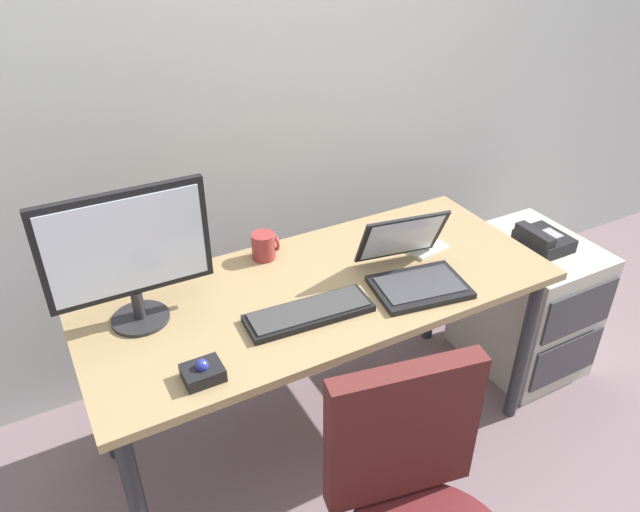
# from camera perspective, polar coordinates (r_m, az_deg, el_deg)

# --- Properties ---
(ground_plane) EXTENTS (8.00, 8.00, 0.00)m
(ground_plane) POSITION_cam_1_polar(r_m,az_deg,el_deg) (2.55, 0.00, -16.27)
(ground_plane) COLOR slate
(back_wall) EXTENTS (6.00, 0.10, 2.80)m
(back_wall) POSITION_cam_1_polar(r_m,az_deg,el_deg) (2.39, -8.48, 19.51)
(back_wall) COLOR #B5B8B5
(back_wall) RESTS_ON ground
(desk) EXTENTS (1.62, 0.69, 0.72)m
(desk) POSITION_cam_1_polar(r_m,az_deg,el_deg) (2.11, 0.00, -4.53)
(desk) COLOR #987D54
(desk) RESTS_ON ground
(file_cabinet) EXTENTS (0.42, 0.53, 0.61)m
(file_cabinet) POSITION_cam_1_polar(r_m,az_deg,el_deg) (2.84, 18.86, -4.25)
(file_cabinet) COLOR #BAB5A8
(file_cabinet) RESTS_ON ground
(desk_phone) EXTENTS (0.17, 0.20, 0.09)m
(desk_phone) POSITION_cam_1_polar(r_m,az_deg,el_deg) (2.65, 20.24, 1.44)
(desk_phone) COLOR black
(desk_phone) RESTS_ON file_cabinet
(monitor_main) EXTENTS (0.49, 0.18, 0.45)m
(monitor_main) POSITION_cam_1_polar(r_m,az_deg,el_deg) (1.86, -17.67, 0.36)
(monitor_main) COLOR #262628
(monitor_main) RESTS_ON desk
(keyboard) EXTENTS (0.42, 0.16, 0.03)m
(keyboard) POSITION_cam_1_polar(r_m,az_deg,el_deg) (1.92, -1.03, -5.36)
(keyboard) COLOR black
(keyboard) RESTS_ON desk
(laptop) EXTENTS (0.36, 0.37, 0.22)m
(laptop) POSITION_cam_1_polar(r_m,az_deg,el_deg) (2.09, 8.75, -1.13)
(laptop) COLOR black
(laptop) RESTS_ON desk
(trackball_mouse) EXTENTS (0.11, 0.09, 0.07)m
(trackball_mouse) POSITION_cam_1_polar(r_m,az_deg,el_deg) (1.73, -11.00, -10.68)
(trackball_mouse) COLOR black
(trackball_mouse) RESTS_ON desk
(coffee_mug) EXTENTS (0.10, 0.09, 0.10)m
(coffee_mug) POSITION_cam_1_polar(r_m,az_deg,el_deg) (2.20, -5.28, 0.96)
(coffee_mug) COLOR maroon
(coffee_mug) RESTS_ON desk
(paper_notepad) EXTENTS (0.18, 0.23, 0.01)m
(paper_notepad) POSITION_cam_1_polar(r_m,az_deg,el_deg) (2.33, 9.00, 1.31)
(paper_notepad) COLOR white
(paper_notepad) RESTS_ON desk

